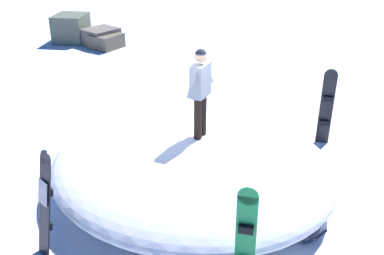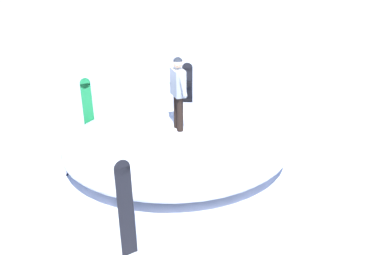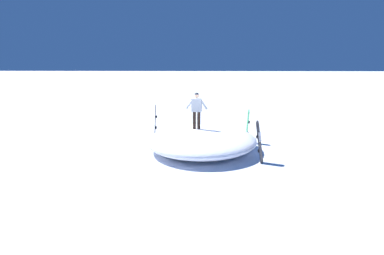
% 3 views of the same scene
% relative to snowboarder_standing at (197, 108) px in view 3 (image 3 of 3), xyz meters
% --- Properties ---
extents(ground, '(240.00, 240.00, 0.00)m').
position_rel_snowboarder_standing_xyz_m(ground, '(0.01, 0.57, -1.90)').
color(ground, white).
extents(snow_mound, '(5.98, 6.24, 0.95)m').
position_rel_snowboarder_standing_xyz_m(snow_mound, '(-0.24, 0.09, -1.43)').
color(snow_mound, white).
rests_on(snow_mound, ground).
extents(snowboarder_standing, '(0.98, 0.29, 1.61)m').
position_rel_snowboarder_standing_xyz_m(snowboarder_standing, '(0.00, 0.00, 0.00)').
color(snowboarder_standing, black).
rests_on(snowboarder_standing, snow_mound).
extents(snowboard_primary_upright, '(0.16, 0.28, 1.72)m').
position_rel_snowboarder_standing_xyz_m(snowboard_primary_upright, '(2.19, -2.18, -1.01)').
color(snowboard_primary_upright, black).
rests_on(snowboard_primary_upright, ground).
extents(snowboard_secondary_upright, '(0.40, 0.40, 1.67)m').
position_rel_snowboarder_standing_xyz_m(snowboard_secondary_upright, '(-2.46, 1.63, -1.04)').
color(snowboard_secondary_upright, black).
rests_on(snowboard_secondary_upright, ground).
extents(snowboard_tertiary_upright, '(0.16, 0.27, 1.65)m').
position_rel_snowboarder_standing_xyz_m(snowboard_tertiary_upright, '(-2.44, -1.25, -1.05)').
color(snowboard_tertiary_upright, '#1E8C47').
rests_on(snowboard_tertiary_upright, ground).
extents(backpack_near, '(0.61, 0.51, 0.40)m').
position_rel_snowboarder_standing_xyz_m(backpack_near, '(-1.15, -2.06, -1.69)').
color(backpack_near, '#1E2333').
rests_on(backpack_near, ground).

